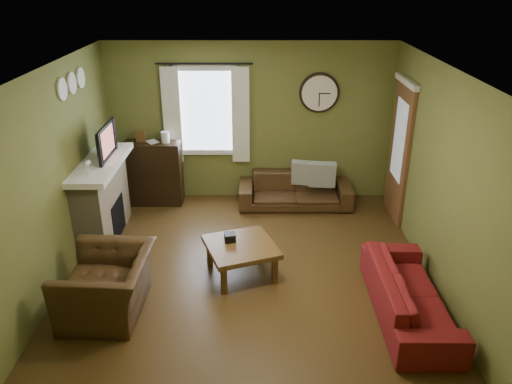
{
  "coord_description": "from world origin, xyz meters",
  "views": [
    {
      "loc": [
        0.11,
        -5.28,
        3.61
      ],
      "look_at": [
        0.1,
        0.4,
        1.05
      ],
      "focal_mm": 35.0,
      "sensor_mm": 36.0,
      "label": 1
    }
  ],
  "objects_px": {
    "coffee_table": "(241,260)",
    "bookshelf": "(154,173)",
    "sofa_brown": "(295,190)",
    "armchair": "(108,285)",
    "sofa_red": "(409,293)"
  },
  "relations": [
    {
      "from": "coffee_table",
      "to": "bookshelf",
      "type": "bearing_deg",
      "value": 124.45
    },
    {
      "from": "bookshelf",
      "to": "sofa_brown",
      "type": "xyz_separation_m",
      "value": [
        2.31,
        -0.09,
        -0.26
      ]
    },
    {
      "from": "armchair",
      "to": "coffee_table",
      "type": "distance_m",
      "value": 1.67
    },
    {
      "from": "bookshelf",
      "to": "coffee_table",
      "type": "height_order",
      "value": "bookshelf"
    },
    {
      "from": "armchair",
      "to": "bookshelf",
      "type": "bearing_deg",
      "value": -178.14
    },
    {
      "from": "sofa_red",
      "to": "armchair",
      "type": "bearing_deg",
      "value": 89.33
    },
    {
      "from": "sofa_red",
      "to": "armchair",
      "type": "height_order",
      "value": "armchair"
    },
    {
      "from": "sofa_brown",
      "to": "sofa_red",
      "type": "bearing_deg",
      "value": -69.27
    },
    {
      "from": "sofa_red",
      "to": "coffee_table",
      "type": "bearing_deg",
      "value": 67.34
    },
    {
      "from": "sofa_brown",
      "to": "bookshelf",
      "type": "bearing_deg",
      "value": 177.65
    },
    {
      "from": "coffee_table",
      "to": "sofa_red",
      "type": "bearing_deg",
      "value": -22.66
    },
    {
      "from": "sofa_brown",
      "to": "coffee_table",
      "type": "xyz_separation_m",
      "value": [
        -0.83,
        -2.07,
        -0.05
      ]
    },
    {
      "from": "bookshelf",
      "to": "sofa_red",
      "type": "distance_m",
      "value": 4.52
    },
    {
      "from": "sofa_brown",
      "to": "coffee_table",
      "type": "bearing_deg",
      "value": -111.76
    },
    {
      "from": "sofa_brown",
      "to": "sofa_red",
      "type": "height_order",
      "value": "sofa_red"
    }
  ]
}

